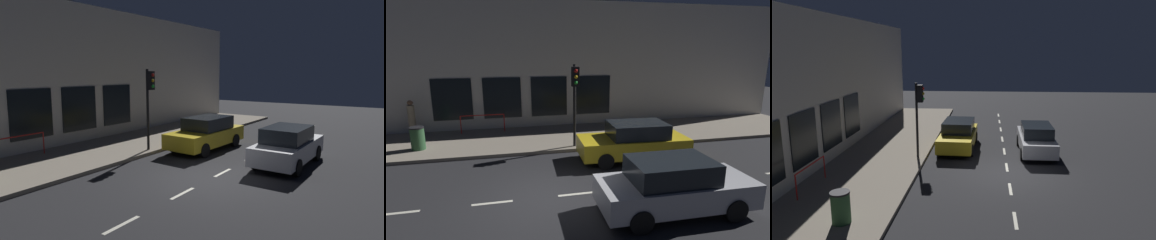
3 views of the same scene
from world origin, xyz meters
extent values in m
plane|color=#232326|center=(0.00, 0.00, 0.00)|extent=(60.00, 60.00, 0.00)
cube|color=gray|center=(6.25, 0.00, 0.07)|extent=(4.50, 32.00, 0.15)
cube|color=beige|center=(8.80, 0.00, 3.57)|extent=(0.60, 32.00, 7.14)
cube|color=black|center=(8.47, -3.91, 1.87)|extent=(0.04, 2.04, 2.24)
cube|color=black|center=(8.47, -1.30, 1.87)|extent=(0.04, 2.04, 2.24)
cube|color=black|center=(8.47, 1.30, 1.87)|extent=(0.04, 2.04, 2.24)
cube|color=beige|center=(0.00, -14.00, 0.00)|extent=(0.12, 1.20, 0.01)
cube|color=beige|center=(0.00, -11.40, 0.00)|extent=(0.12, 1.20, 0.01)
cube|color=beige|center=(0.00, -8.80, 0.00)|extent=(0.12, 1.20, 0.01)
cube|color=beige|center=(0.00, -6.20, 0.00)|extent=(0.12, 1.20, 0.01)
cube|color=beige|center=(0.00, -3.60, 0.00)|extent=(0.12, 1.20, 0.01)
cube|color=beige|center=(0.00, -1.00, 0.00)|extent=(0.12, 1.20, 0.01)
cube|color=beige|center=(0.00, 1.60, 0.00)|extent=(0.12, 1.20, 0.01)
cube|color=beige|center=(0.00, 4.20, 0.00)|extent=(0.12, 1.20, 0.01)
cylinder|color=black|center=(4.41, -1.89, 2.01)|extent=(0.12, 0.12, 3.72)
cube|color=black|center=(4.22, -1.89, 3.35)|extent=(0.26, 0.32, 0.84)
sphere|color=red|center=(4.08, -1.89, 3.60)|extent=(0.15, 0.15, 0.15)
sphere|color=gold|center=(4.08, -1.89, 3.35)|extent=(0.15, 0.15, 0.15)
sphere|color=green|center=(4.08, -1.89, 3.09)|extent=(0.15, 0.15, 0.15)
cube|color=#B7B7BC|center=(-1.65, -3.45, 0.63)|extent=(1.78, 4.36, 0.70)
cube|color=black|center=(-1.65, -3.28, 1.28)|extent=(1.54, 2.28, 0.60)
cylinder|color=black|center=(-0.88, -4.80, 0.32)|extent=(0.23, 0.64, 0.64)
cylinder|color=black|center=(-2.47, -4.78, 0.32)|extent=(0.23, 0.64, 0.64)
cylinder|color=black|center=(-0.84, -2.12, 0.32)|extent=(0.23, 0.64, 0.64)
cylinder|color=black|center=(-2.43, -2.09, 0.32)|extent=(0.23, 0.64, 0.64)
cube|color=gold|center=(2.53, -3.94, 0.63)|extent=(1.99, 4.51, 0.70)
cube|color=black|center=(2.52, -4.12, 1.28)|extent=(1.68, 2.37, 0.60)
cylinder|color=black|center=(1.76, -2.53, 0.32)|extent=(0.25, 0.65, 0.64)
cylinder|color=black|center=(3.43, -2.61, 0.32)|extent=(0.25, 0.65, 0.64)
cylinder|color=black|center=(1.63, -5.28, 0.32)|extent=(0.25, 0.65, 0.64)
cylinder|color=black|center=(3.31, -5.36, 0.32)|extent=(0.25, 0.65, 0.64)
cylinder|color=red|center=(7.74, 1.26, 0.62)|extent=(0.05, 0.05, 0.95)
cylinder|color=red|center=(7.74, 2.37, 1.10)|extent=(0.05, 2.22, 0.05)
camera|label=1|loc=(-5.77, 9.76, 3.73)|focal=31.52mm
camera|label=2|loc=(-8.66, 0.96, 4.51)|focal=28.42mm
camera|label=3|loc=(0.98, 14.83, 5.54)|focal=32.82mm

